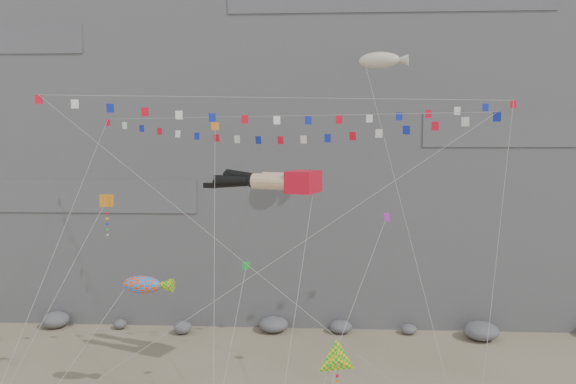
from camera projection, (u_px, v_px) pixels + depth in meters
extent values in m
cube|color=slate|center=(284.00, 68.00, 62.69)|extent=(80.00, 28.00, 50.00)
cube|color=red|center=(303.00, 182.00, 36.30)|extent=(2.47, 2.85, 1.41)
cylinder|color=#DCB289|center=(270.00, 182.00, 36.48)|extent=(2.60, 1.82, 1.04)
sphere|color=black|center=(254.00, 181.00, 36.96)|extent=(0.96, 0.96, 0.96)
cone|color=black|center=(235.00, 182.00, 37.53)|extent=(2.98, 1.82, 0.97)
cube|color=black|center=(210.00, 185.00, 38.32)|extent=(1.01, 0.71, 0.35)
cylinder|color=#DCB289|center=(279.00, 180.00, 37.77)|extent=(2.60, 1.82, 1.04)
sphere|color=black|center=(263.00, 180.00, 38.25)|extent=(0.96, 0.96, 0.96)
cone|color=black|center=(245.00, 177.00, 38.80)|extent=(2.99, 1.83, 1.04)
cube|color=black|center=(221.00, 178.00, 39.57)|extent=(1.01, 0.71, 0.35)
cylinder|color=gray|center=(288.00, 320.00, 31.05)|extent=(0.03, 0.03, 18.88)
cylinder|color=gray|center=(140.00, 266.00, 34.54)|extent=(0.03, 0.03, 27.08)
cylinder|color=gray|center=(376.00, 259.00, 34.05)|extent=(0.03, 0.03, 23.67)
cylinder|color=gray|center=(42.00, 322.00, 32.31)|extent=(0.03, 0.03, 15.99)
cylinder|color=gray|center=(78.00, 367.00, 32.58)|extent=(0.03, 0.03, 12.06)
cylinder|color=gray|center=(415.00, 224.00, 37.24)|extent=(0.03, 0.03, 26.90)
cylinder|color=gray|center=(214.00, 278.00, 33.07)|extent=(0.03, 0.03, 23.71)
cylinder|color=gray|center=(343.00, 334.00, 32.13)|extent=(0.03, 0.03, 16.54)
cylinder|color=gray|center=(227.00, 365.00, 31.27)|extent=(0.03, 0.03, 12.91)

